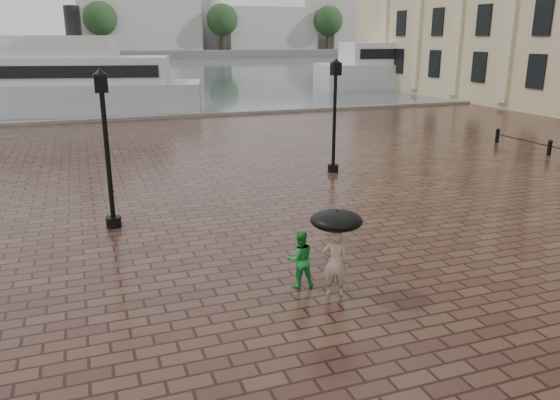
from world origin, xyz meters
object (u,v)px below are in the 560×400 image
(street_lamps, at_px, (127,121))
(child_pedestrian, at_px, (300,259))
(adult_pedestrian, at_px, (335,262))
(ferry_far, at_px, (441,62))
(ferry_near, at_px, (40,82))

(street_lamps, relative_size, child_pedestrian, 11.77)
(street_lamps, height_order, child_pedestrian, street_lamps)
(child_pedestrian, bearing_deg, adult_pedestrian, 135.19)
(street_lamps, bearing_deg, ferry_far, 40.14)
(child_pedestrian, relative_size, ferry_far, 0.05)
(ferry_near, bearing_deg, adult_pedestrian, -64.65)
(street_lamps, distance_m, ferry_near, 22.27)
(adult_pedestrian, height_order, child_pedestrian, adult_pedestrian)
(street_lamps, distance_m, adult_pedestrian, 12.08)
(adult_pedestrian, bearing_deg, street_lamps, -50.50)
(ferry_near, bearing_deg, street_lamps, -66.32)
(adult_pedestrian, xyz_separation_m, ferry_far, (32.68, 41.79, 1.91))
(street_lamps, height_order, ferry_far, ferry_far)
(child_pedestrian, bearing_deg, ferry_near, -74.01)
(ferry_near, height_order, ferry_far, ferry_far)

